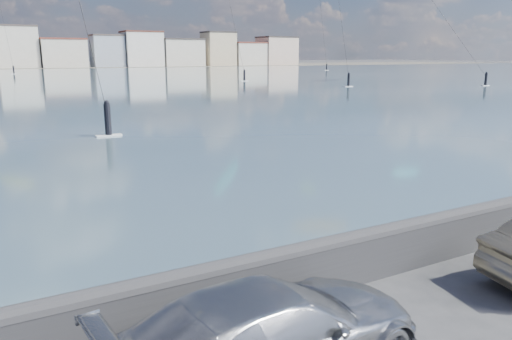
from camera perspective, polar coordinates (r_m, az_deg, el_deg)
The scene contains 2 objects.
seawall at distance 8.82m, azimuth -1.55°, elevation -12.73°, with size 400.00×0.36×1.08m.
car_silver at distance 7.20m, azimuth 1.71°, elevation -18.09°, with size 1.94×4.77×1.38m, color #A8AAAE.
Camera 1 is at (-3.70, -4.33, 4.41)m, focal length 35.00 mm.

